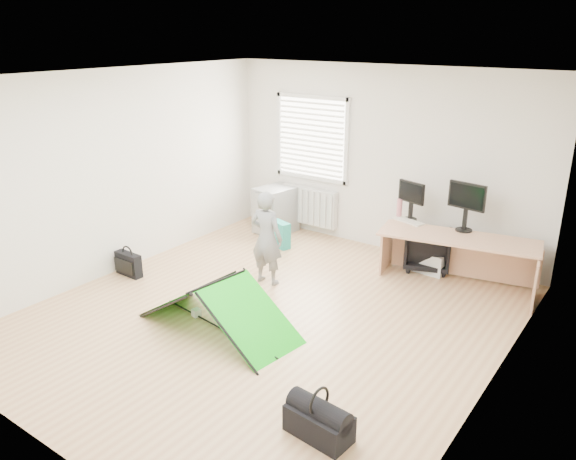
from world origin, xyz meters
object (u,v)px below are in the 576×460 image
Objects in this scene: monitor_left at (411,206)px; thermos at (399,208)px; duffel_bag at (319,424)px; desk at (456,261)px; office_chair at (428,249)px; storage_crate at (429,260)px; monitor_right at (466,213)px; laptop_bag at (129,264)px; person at (267,238)px; kite at (218,305)px; filing_cabinet at (276,210)px.

monitor_left is 0.18m from thermos.
duffel_bag is at bearing -73.94° from thermos.
desk is 7.43× the size of thermos.
office_chair is 1.20× the size of storage_crate.
monitor_right is at bearing 153.94° from office_chair.
office_chair is at bearing -178.28° from monitor_right.
laptop_bag is at bearing -137.38° from thermos.
storage_crate is at bearing -138.93° from person.
kite is at bearing -91.59° from monitor_left.
filing_cabinet is 3.24m from kite.
storage_crate is at bearing 17.05° from monitor_left.
monitor_right is at bearing 97.94° from duffel_bag.
office_chair is 1.46× the size of laptop_bag.
monitor_right is 3.80m from duffel_bag.
monitor_left is 0.66m from office_chair.
person is 1.36m from kite.
filing_cabinet is 2.80× the size of thermos.
office_chair is (2.62, 0.01, -0.09)m from filing_cabinet.
office_chair is 2.28m from person.
kite reaches higher than laptop_bag.
thermos is 0.69m from office_chair.
monitor_right is at bearing -1.39° from storage_crate.
person reaches higher than monitor_left.
laptop_bag is at bearing 168.22° from duffel_bag.
monitor_right is 0.40× the size of person.
desk is at bearing 97.69° from duffel_bag.
kite is 2.04m from duffel_bag.
thermos is at bearing 82.69° from kite.
thermos is at bearing 179.29° from storage_crate.
kite is at bearing 161.60° from duffel_bag.
laptop_bag is at bearing -142.06° from storage_crate.
kite reaches higher than storage_crate.
desk is at bearing 64.30° from kite.
kite is 3.58× the size of storage_crate.
desk is 4.33m from laptop_bag.
monitor_right is at bearing 84.98° from desk.
office_chair reaches higher than duffel_bag.
desk is 2.45m from person.
storage_crate is 0.94× the size of duffel_bag.
filing_cabinet is at bearing 179.23° from thermos.
thermos is at bearing -172.59° from monitor_right.
duffel_bag is (0.12, -3.45, -0.22)m from desk.
monitor_right is at bearing 8.44° from filing_cabinet.
monitor_left is 0.98× the size of laptop_bag.
monitor_left is 0.84× the size of monitor_right.
person is at bearing 110.99° from kite.
monitor_right is at bearing -146.11° from person.
thermos is 3.79m from laptop_bag.
desk reaches higher than duffel_bag.
monitor_left reaches higher than thermos.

